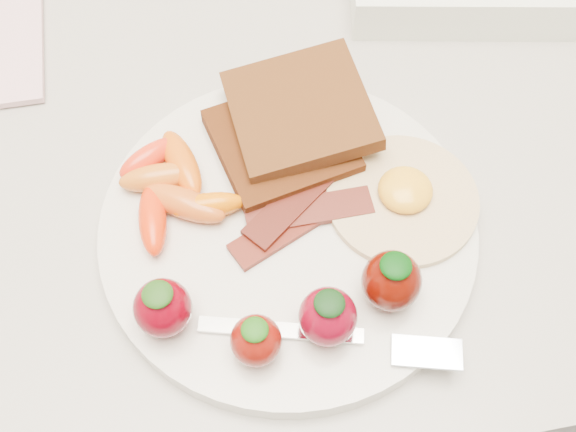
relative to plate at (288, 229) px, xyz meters
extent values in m
cube|color=gray|center=(-0.02, 0.13, -0.46)|extent=(2.00, 0.60, 0.90)
cylinder|color=beige|center=(0.00, 0.00, 0.00)|extent=(0.27, 0.27, 0.02)
cube|color=black|center=(0.01, 0.07, 0.02)|extent=(0.11, 0.11, 0.01)
cube|color=black|center=(0.02, 0.08, 0.03)|extent=(0.11, 0.11, 0.02)
cylinder|color=beige|center=(0.08, 0.00, 0.01)|extent=(0.12, 0.12, 0.01)
ellipsoid|color=orange|center=(0.09, 0.01, 0.02)|extent=(0.04, 0.04, 0.02)
cube|color=#360405|center=(0.00, 0.00, 0.01)|extent=(0.09, 0.06, 0.00)
cube|color=black|center=(0.02, 0.00, 0.01)|extent=(0.09, 0.02, 0.00)
cube|color=black|center=(0.01, 0.01, 0.02)|extent=(0.09, 0.07, 0.00)
ellipsoid|color=#CA6117|center=(-0.09, 0.05, 0.02)|extent=(0.06, 0.02, 0.02)
ellipsoid|color=#C55316|center=(-0.07, 0.02, 0.02)|extent=(0.07, 0.05, 0.02)
ellipsoid|color=red|center=(-0.09, 0.01, 0.02)|extent=(0.02, 0.06, 0.02)
ellipsoid|color=#D6560A|center=(-0.07, 0.06, 0.02)|extent=(0.04, 0.07, 0.02)
ellipsoid|color=red|center=(-0.09, 0.07, 0.02)|extent=(0.05, 0.04, 0.02)
ellipsoid|color=#E36800|center=(-0.05, 0.02, 0.02)|extent=(0.05, 0.02, 0.02)
ellipsoid|color=#63000C|center=(-0.09, -0.06, 0.03)|extent=(0.04, 0.04, 0.04)
ellipsoid|color=#1A3E0D|center=(-0.09, -0.06, 0.05)|extent=(0.02, 0.02, 0.01)
ellipsoid|color=#6D0E06|center=(-0.04, -0.09, 0.03)|extent=(0.03, 0.03, 0.04)
ellipsoid|color=#194D0C|center=(-0.04, -0.09, 0.05)|extent=(0.02, 0.02, 0.01)
ellipsoid|color=maroon|center=(0.01, -0.08, 0.03)|extent=(0.04, 0.04, 0.04)
ellipsoid|color=black|center=(0.01, -0.08, 0.05)|extent=(0.02, 0.02, 0.01)
ellipsoid|color=#490901|center=(0.06, -0.07, 0.03)|extent=(0.04, 0.04, 0.04)
ellipsoid|color=#043105|center=(0.06, -0.07, 0.05)|extent=(0.02, 0.02, 0.01)
cube|color=silver|center=(-0.02, -0.08, 0.01)|extent=(0.11, 0.04, 0.00)
cube|color=silver|center=(0.07, -0.11, 0.01)|extent=(0.05, 0.03, 0.00)
camera|label=1|loc=(-0.05, -0.25, 0.46)|focal=45.00mm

